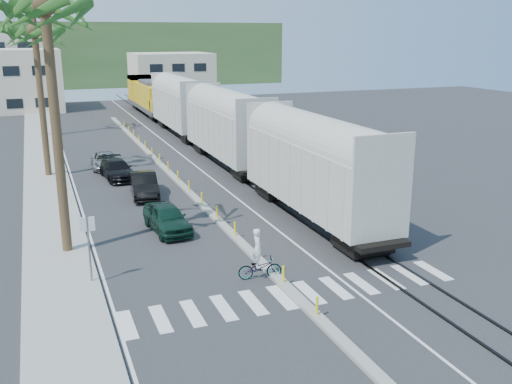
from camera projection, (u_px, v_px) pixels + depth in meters
ground at (274, 276)px, 24.28m from camera, size 140.00×140.00×0.00m
sidewalk at (45, 167)px, 43.73m from camera, size 3.00×90.00×0.15m
rails at (203, 148)px, 51.15m from camera, size 1.56×100.00×0.06m
median at (168, 172)px, 42.17m from camera, size 0.45×60.00×0.85m
crosswalk at (293, 295)px, 22.48m from camera, size 14.00×2.20×0.01m
lane_markings at (128, 161)px, 45.97m from camera, size 9.42×90.00×0.01m
freight_train at (206, 118)px, 49.33m from camera, size 3.00×60.94×5.85m
palm_trees at (36, 21)px, 38.92m from camera, size 3.50×37.20×13.75m
street_sign at (88, 239)px, 22.99m from camera, size 0.60×0.08×3.00m
buildings at (47, 72)px, 85.18m from camera, size 38.00×27.00×10.00m
hillside at (76, 54)px, 112.43m from camera, size 80.00×20.00×12.00m
car_lead at (167, 218)px, 29.62m from camera, size 2.46×4.56×1.45m
car_second at (144, 185)px, 36.01m from camera, size 2.44×4.81×1.49m
car_third at (117, 169)px, 40.36m from camera, size 2.71×4.96×1.34m
car_rear at (105, 161)px, 43.53m from camera, size 2.35×4.46×1.19m
cyclist at (259, 263)px, 23.87m from camera, size 1.27×2.05×2.22m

